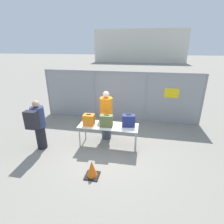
% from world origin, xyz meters
% --- Properties ---
extents(ground_plane, '(120.00, 120.00, 0.00)m').
position_xyz_m(ground_plane, '(0.00, 0.00, 0.00)').
color(ground_plane, gray).
extents(fence_section, '(7.17, 0.07, 2.25)m').
position_xyz_m(fence_section, '(0.02, 2.58, 1.17)').
color(fence_section, gray).
rests_on(fence_section, ground_plane).
extents(inspection_table, '(1.99, 0.70, 0.79)m').
position_xyz_m(inspection_table, '(-0.01, 0.15, 0.73)').
color(inspection_table, silver).
rests_on(inspection_table, ground_plane).
extents(suitcase_orange, '(0.38, 0.30, 0.39)m').
position_xyz_m(suitcase_orange, '(-0.66, 0.08, 0.98)').
color(suitcase_orange, orange).
rests_on(suitcase_orange, inspection_table).
extents(suitcase_olive, '(0.42, 0.25, 0.42)m').
position_xyz_m(suitcase_olive, '(-0.06, 0.07, 0.99)').
color(suitcase_olive, '#566033').
rests_on(suitcase_olive, inspection_table).
extents(suitcase_navy, '(0.45, 0.31, 0.42)m').
position_xyz_m(suitcase_navy, '(0.65, 0.22, 0.99)').
color(suitcase_navy, navy).
rests_on(suitcase_navy, inspection_table).
extents(traveler_hooded, '(0.42, 0.65, 1.70)m').
position_xyz_m(traveler_hooded, '(-2.23, -0.44, 0.94)').
color(traveler_hooded, black).
rests_on(traveler_hooded, ground_plane).
extents(security_worker_near, '(0.45, 0.45, 1.82)m').
position_xyz_m(security_worker_near, '(-0.21, 0.70, 0.94)').
color(security_worker_near, '#383D4C').
rests_on(security_worker_near, ground_plane).
extents(utility_trailer, '(4.26, 1.95, 0.70)m').
position_xyz_m(utility_trailer, '(1.84, 3.93, 0.41)').
color(utility_trailer, white).
rests_on(utility_trailer, ground_plane).
extents(distant_hangar, '(17.78, 11.00, 6.14)m').
position_xyz_m(distant_hangar, '(-0.42, 36.32, 3.07)').
color(distant_hangar, beige).
rests_on(distant_hangar, ground_plane).
extents(traffic_cone, '(0.38, 0.38, 0.48)m').
position_xyz_m(traffic_cone, '(-0.13, -1.42, 0.22)').
color(traffic_cone, black).
rests_on(traffic_cone, ground_plane).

